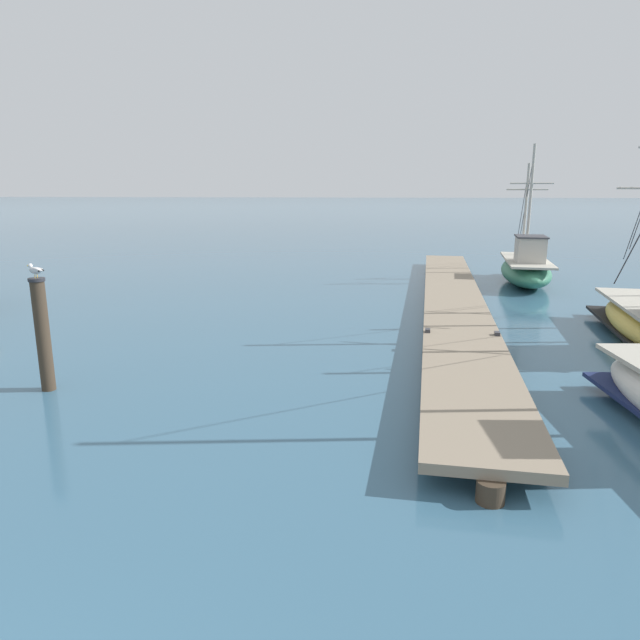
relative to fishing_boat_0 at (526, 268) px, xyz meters
The scene contains 4 objects.
floating_dock 6.54m from the fishing_boat_0, 123.12° to the right, with size 3.95×22.72×0.53m.
fishing_boat_0 is the anchor object (origin of this frame).
mooring_piling 18.15m from the fishing_boat_0, 132.93° to the right, with size 0.30×0.30×2.19m.
perched_seagull 18.22m from the fishing_boat_0, 132.92° to the right, with size 0.37×0.21×0.26m.
Camera 1 is at (3.28, -1.33, 3.85)m, focal length 32.00 mm.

